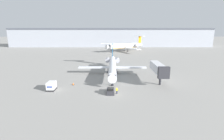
{
  "coord_description": "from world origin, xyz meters",
  "views": [
    {
      "loc": [
        -0.46,
        -42.26,
        16.77
      ],
      "look_at": [
        0.0,
        14.52,
        2.98
      ],
      "focal_mm": 28.0,
      "sensor_mm": 36.0,
      "label": 1
    }
  ],
  "objects_px": {
    "airplane_main": "(112,66)",
    "jet_bridge": "(159,69)",
    "airplane_parked_far_left": "(125,46)",
    "luggage_cart": "(51,86)",
    "worker_near_tug": "(117,90)",
    "pushback_tug": "(111,91)",
    "traffic_cone_left": "(73,84)"
  },
  "relations": [
    {
      "from": "airplane_main",
      "to": "airplane_parked_far_left",
      "type": "relative_size",
      "value": 1.07
    },
    {
      "from": "jet_bridge",
      "to": "airplane_parked_far_left",
      "type": "bearing_deg",
      "value": 93.55
    },
    {
      "from": "luggage_cart",
      "to": "worker_near_tug",
      "type": "xyz_separation_m",
      "value": [
        17.91,
        -3.0,
        -0.25
      ]
    },
    {
      "from": "traffic_cone_left",
      "to": "pushback_tug",
      "type": "bearing_deg",
      "value": -32.0
    },
    {
      "from": "luggage_cart",
      "to": "airplane_parked_far_left",
      "type": "height_order",
      "value": "airplane_parked_far_left"
    },
    {
      "from": "airplane_main",
      "to": "luggage_cart",
      "type": "bearing_deg",
      "value": -133.62
    },
    {
      "from": "luggage_cart",
      "to": "traffic_cone_left",
      "type": "xyz_separation_m",
      "value": [
        5.03,
        4.37,
        -0.84
      ]
    },
    {
      "from": "airplane_main",
      "to": "pushback_tug",
      "type": "bearing_deg",
      "value": -91.94
    },
    {
      "from": "luggage_cart",
      "to": "airplane_main",
      "type": "bearing_deg",
      "value": 46.38
    },
    {
      "from": "airplane_main",
      "to": "traffic_cone_left",
      "type": "distance_m",
      "value": 18.18
    },
    {
      "from": "airplane_main",
      "to": "worker_near_tug",
      "type": "relative_size",
      "value": 18.61
    },
    {
      "from": "worker_near_tug",
      "to": "luggage_cart",
      "type": "bearing_deg",
      "value": 170.49
    },
    {
      "from": "airplane_main",
      "to": "worker_near_tug",
      "type": "height_order",
      "value": "airplane_main"
    },
    {
      "from": "traffic_cone_left",
      "to": "airplane_parked_far_left",
      "type": "distance_m",
      "value": 78.63
    },
    {
      "from": "airplane_main",
      "to": "pushback_tug",
      "type": "xyz_separation_m",
      "value": [
        -0.69,
        -20.46,
        -2.39
      ]
    },
    {
      "from": "airplane_main",
      "to": "jet_bridge",
      "type": "bearing_deg",
      "value": -37.54
    },
    {
      "from": "pushback_tug",
      "to": "airplane_parked_far_left",
      "type": "relative_size",
      "value": 0.12
    },
    {
      "from": "airplane_main",
      "to": "jet_bridge",
      "type": "distance_m",
      "value": 18.02
    },
    {
      "from": "worker_near_tug",
      "to": "jet_bridge",
      "type": "distance_m",
      "value": 16.93
    },
    {
      "from": "worker_near_tug",
      "to": "traffic_cone_left",
      "type": "height_order",
      "value": "worker_near_tug"
    },
    {
      "from": "airplane_main",
      "to": "traffic_cone_left",
      "type": "relative_size",
      "value": 46.02
    },
    {
      "from": "airplane_main",
      "to": "luggage_cart",
      "type": "distance_m",
      "value": 24.67
    },
    {
      "from": "pushback_tug",
      "to": "traffic_cone_left",
      "type": "xyz_separation_m",
      "value": [
        -11.25,
        7.03,
        -0.33
      ]
    },
    {
      "from": "traffic_cone_left",
      "to": "airplane_main",
      "type": "bearing_deg",
      "value": 48.37
    },
    {
      "from": "luggage_cart",
      "to": "worker_near_tug",
      "type": "height_order",
      "value": "luggage_cart"
    },
    {
      "from": "traffic_cone_left",
      "to": "airplane_parked_far_left",
      "type": "bearing_deg",
      "value": 73.99
    },
    {
      "from": "luggage_cart",
      "to": "jet_bridge",
      "type": "xyz_separation_m",
      "value": [
        31.21,
        6.86,
        3.28
      ]
    },
    {
      "from": "airplane_main",
      "to": "worker_near_tug",
      "type": "bearing_deg",
      "value": -87.42
    },
    {
      "from": "airplane_main",
      "to": "pushback_tug",
      "type": "relative_size",
      "value": 8.87
    },
    {
      "from": "pushback_tug",
      "to": "traffic_cone_left",
      "type": "height_order",
      "value": "pushback_tug"
    },
    {
      "from": "pushback_tug",
      "to": "airplane_parked_far_left",
      "type": "xyz_separation_m",
      "value": [
        10.41,
        82.53,
        3.33
      ]
    },
    {
      "from": "traffic_cone_left",
      "to": "luggage_cart",
      "type": "bearing_deg",
      "value": -139.0
    }
  ]
}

